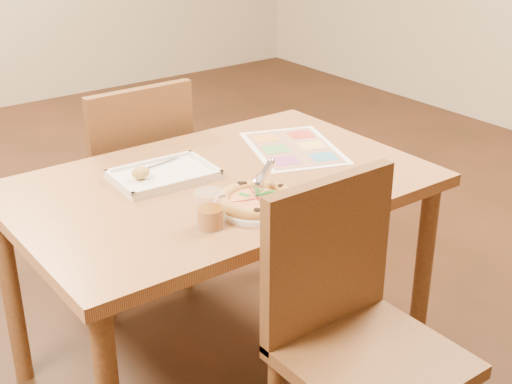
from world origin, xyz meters
TOP-DOWN VIEW (x-y plane):
  - dining_table at (0.00, 0.00)m, footprint 1.30×0.85m
  - chair_near at (0.00, -0.60)m, footprint 0.42×0.42m
  - chair_far at (-0.00, 0.60)m, footprint 0.42×0.42m
  - plate at (-0.03, -0.23)m, footprint 0.31×0.31m
  - pizza at (-0.03, -0.24)m, footprint 0.23×0.23m
  - pizza_cutter at (0.02, -0.20)m, footprint 0.12×0.07m
  - appetizer_tray at (-0.14, 0.11)m, footprint 0.33×0.23m
  - glass_tumbler at (-0.20, -0.25)m, footprint 0.08×0.08m
  - menu at (0.37, 0.08)m, footprint 0.41×0.48m

SIDE VIEW (x-z plane):
  - chair_near at x=0.00m, z-range 0.33..0.80m
  - chair_far at x=0.00m, z-range 0.33..0.80m
  - dining_table at x=0.00m, z-range 0.27..0.99m
  - menu at x=0.37m, z-range 0.72..0.72m
  - plate at x=-0.03m, z-range 0.72..0.73m
  - appetizer_tray at x=-0.14m, z-range 0.70..0.76m
  - pizza at x=-0.03m, z-range 0.73..0.76m
  - glass_tumbler at x=-0.20m, z-range 0.71..0.82m
  - pizza_cutter at x=0.02m, z-range 0.76..0.83m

